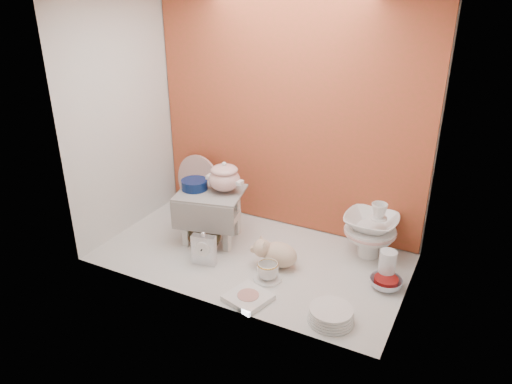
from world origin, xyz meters
TOP-DOWN VIEW (x-y plane):
  - ground at (0.00, 0.00)m, footprint 1.80×1.80m
  - niche_shell at (0.00, 0.18)m, footprint 1.86×1.03m
  - step_stool at (-0.32, 0.07)m, footprint 0.46×0.42m
  - soup_tureen at (-0.24, 0.12)m, footprint 0.24×0.24m
  - cobalt_bowl at (-0.43, 0.06)m, footprint 0.20×0.20m
  - floral_platter at (-0.62, 0.39)m, footprint 0.41×0.13m
  - blue_white_vase at (-0.57, 0.27)m, footprint 0.28×0.28m
  - lacquer_tray at (-0.30, -0.06)m, footprint 0.25×0.10m
  - mantel_clock at (-0.21, -0.20)m, footprint 0.15×0.08m
  - plush_pig at (0.19, -0.02)m, footprint 0.28×0.19m
  - teacup_saucer at (0.19, -0.17)m, footprint 0.20×0.20m
  - gold_rim_teacup at (0.19, -0.17)m, footprint 0.13×0.13m
  - lattice_dish at (0.18, -0.39)m, footprint 0.25×0.25m
  - dinner_plate_stack at (0.62, -0.35)m, footprint 0.25×0.25m
  - crystal_bowl at (0.79, 0.05)m, footprint 0.20×0.20m
  - clear_glass_vase at (0.78, 0.11)m, footprint 0.12×0.12m
  - porcelain_tower at (0.62, 0.33)m, footprint 0.33×0.33m

SIDE VIEW (x-z plane):
  - ground at x=0.00m, z-range 0.00..0.00m
  - teacup_saucer at x=0.19m, z-range 0.00..0.01m
  - lattice_dish at x=0.18m, z-range 0.00..0.03m
  - crystal_bowl at x=0.79m, z-range 0.00..0.06m
  - dinner_plate_stack at x=0.62m, z-range 0.00..0.07m
  - gold_rim_teacup at x=0.19m, z-range 0.01..0.11m
  - plush_pig at x=0.19m, z-range 0.00..0.16m
  - clear_glass_vase at x=0.78m, z-range 0.00..0.19m
  - mantel_clock at x=-0.21m, z-range 0.00..0.21m
  - blue_white_vase at x=-0.57m, z-range 0.00..0.22m
  - lacquer_tray at x=-0.30m, z-range 0.00..0.24m
  - step_stool at x=-0.32m, z-range 0.00..0.33m
  - porcelain_tower at x=0.62m, z-range 0.00..0.36m
  - floral_platter at x=-0.62m, z-range 0.00..0.41m
  - cobalt_bowl at x=-0.43m, z-range 0.33..0.39m
  - soup_tureen at x=-0.24m, z-range 0.33..0.53m
  - niche_shell at x=0.00m, z-range 0.17..1.70m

